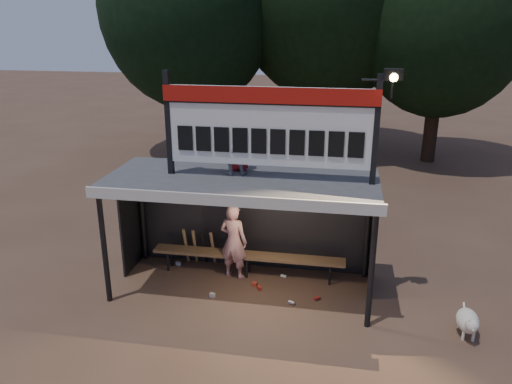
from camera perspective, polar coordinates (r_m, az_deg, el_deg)
ground at (r=10.13m, az=-1.54°, el=-10.89°), size 80.00×80.00×0.00m
player at (r=10.18m, az=-2.58°, el=-5.67°), size 0.65×0.51×1.60m
child_a at (r=9.21m, az=-2.67°, el=5.31°), size 0.59×0.50×1.09m
child_b at (r=9.50m, az=-1.96°, el=5.33°), size 0.49×0.33×0.96m
dugout_shelter at (r=9.57m, az=-1.34°, el=-0.54°), size 5.10×2.08×2.32m
scoreboard_assembly at (r=8.84m, az=1.84°, el=7.76°), size 4.10×0.27×1.99m
bench at (r=10.40m, az=-0.95°, el=-7.33°), size 4.00×0.35×0.48m
tree_left at (r=19.47m, az=-7.74°, el=20.28°), size 6.46×6.46×9.27m
tree_right at (r=19.35m, az=20.69°, el=18.34°), size 6.08×6.08×8.72m
dog at (r=9.33m, az=23.07°, el=-13.45°), size 0.36×0.81×0.49m
bats at (r=10.88m, az=-6.49°, el=-6.22°), size 0.68×0.35×0.84m
litter at (r=10.11m, az=-0.21°, el=-10.70°), size 3.19×1.25×0.08m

